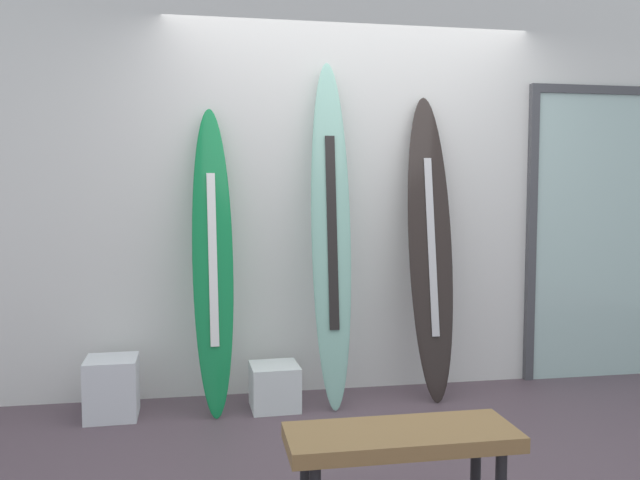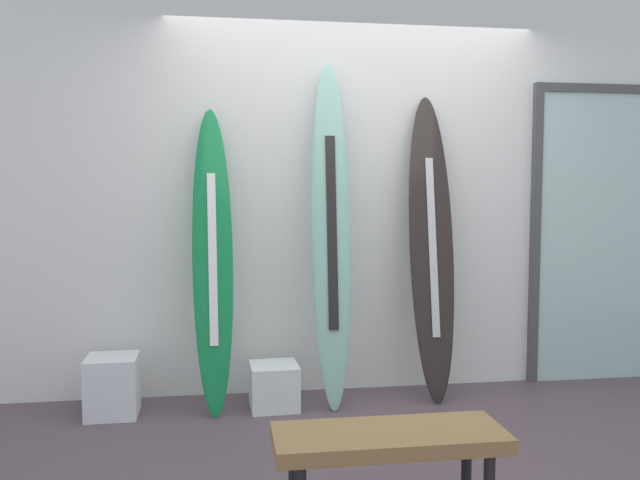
{
  "view_description": "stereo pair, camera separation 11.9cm",
  "coord_description": "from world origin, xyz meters",
  "px_view_note": "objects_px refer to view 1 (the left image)",
  "views": [
    {
      "loc": [
        -0.98,
        -3.11,
        1.37
      ],
      "look_at": [
        -0.27,
        0.95,
        1.06
      ],
      "focal_mm": 36.15,
      "sensor_mm": 36.0,
      "label": 1
    },
    {
      "loc": [
        -0.86,
        -3.12,
        1.37
      ],
      "look_at": [
        -0.27,
        0.95,
        1.06
      ],
      "focal_mm": 36.15,
      "sensor_mm": 36.0,
      "label": 2
    }
  ],
  "objects_px": {
    "surfboard_emerald": "(213,259)",
    "glass_door": "(599,229)",
    "display_block_left": "(275,386)",
    "surfboard_seafoam": "(331,232)",
    "display_block_center": "(112,388)",
    "bench": "(401,445)",
    "surfboard_charcoal": "(430,246)"
  },
  "relations": [
    {
      "from": "display_block_center",
      "to": "glass_door",
      "type": "distance_m",
      "value": 3.55
    },
    {
      "from": "glass_door",
      "to": "display_block_left",
      "type": "bearing_deg",
      "value": -172.76
    },
    {
      "from": "surfboard_emerald",
      "to": "surfboard_charcoal",
      "type": "distance_m",
      "value": 1.43
    },
    {
      "from": "display_block_center",
      "to": "surfboard_charcoal",
      "type": "bearing_deg",
      "value": 2.24
    },
    {
      "from": "surfboard_emerald",
      "to": "glass_door",
      "type": "relative_size",
      "value": 0.89
    },
    {
      "from": "surfboard_seafoam",
      "to": "bench",
      "type": "relative_size",
      "value": 2.46
    },
    {
      "from": "surfboard_seafoam",
      "to": "surfboard_charcoal",
      "type": "bearing_deg",
      "value": 2.42
    },
    {
      "from": "display_block_left",
      "to": "surfboard_seafoam",
      "type": "bearing_deg",
      "value": 9.38
    },
    {
      "from": "surfboard_seafoam",
      "to": "display_block_left",
      "type": "height_order",
      "value": "surfboard_seafoam"
    },
    {
      "from": "bench",
      "to": "surfboard_charcoal",
      "type": "bearing_deg",
      "value": 67.17
    },
    {
      "from": "bench",
      "to": "display_block_left",
      "type": "bearing_deg",
      "value": 101.5
    },
    {
      "from": "display_block_left",
      "to": "glass_door",
      "type": "height_order",
      "value": "glass_door"
    },
    {
      "from": "surfboard_charcoal",
      "to": "surfboard_emerald",
      "type": "bearing_deg",
      "value": -178.66
    },
    {
      "from": "surfboard_seafoam",
      "to": "bench",
      "type": "height_order",
      "value": "surfboard_seafoam"
    },
    {
      "from": "display_block_center",
      "to": "glass_door",
      "type": "height_order",
      "value": "glass_door"
    },
    {
      "from": "surfboard_seafoam",
      "to": "glass_door",
      "type": "bearing_deg",
      "value": 6.84
    },
    {
      "from": "display_block_left",
      "to": "bench",
      "type": "distance_m",
      "value": 1.68
    },
    {
      "from": "surfboard_seafoam",
      "to": "display_block_center",
      "type": "bearing_deg",
      "value": -177.85
    },
    {
      "from": "surfboard_emerald",
      "to": "glass_door",
      "type": "height_order",
      "value": "glass_door"
    },
    {
      "from": "surfboard_emerald",
      "to": "surfboard_seafoam",
      "type": "xyz_separation_m",
      "value": [
        0.75,
        0.0,
        0.16
      ]
    },
    {
      "from": "surfboard_emerald",
      "to": "surfboard_seafoam",
      "type": "bearing_deg",
      "value": 0.36
    },
    {
      "from": "surfboard_emerald",
      "to": "surfboard_charcoal",
      "type": "height_order",
      "value": "surfboard_charcoal"
    },
    {
      "from": "surfboard_charcoal",
      "to": "display_block_left",
      "type": "distance_m",
      "value": 1.37
    },
    {
      "from": "display_block_center",
      "to": "glass_door",
      "type": "relative_size",
      "value": 0.17
    },
    {
      "from": "surfboard_emerald",
      "to": "glass_door",
      "type": "xyz_separation_m",
      "value": [
        2.8,
        0.25,
        0.14
      ]
    },
    {
      "from": "surfboard_emerald",
      "to": "bench",
      "type": "relative_size",
      "value": 2.11
    },
    {
      "from": "surfboard_emerald",
      "to": "display_block_left",
      "type": "distance_m",
      "value": 0.9
    },
    {
      "from": "surfboard_charcoal",
      "to": "bench",
      "type": "bearing_deg",
      "value": -112.83
    },
    {
      "from": "display_block_left",
      "to": "display_block_center",
      "type": "bearing_deg",
      "value": 179.38
    },
    {
      "from": "display_block_left",
      "to": "display_block_center",
      "type": "xyz_separation_m",
      "value": [
        -0.99,
        0.01,
        0.04
      ]
    },
    {
      "from": "surfboard_emerald",
      "to": "surfboard_seafoam",
      "type": "height_order",
      "value": "surfboard_seafoam"
    },
    {
      "from": "glass_door",
      "to": "bench",
      "type": "xyz_separation_m",
      "value": [
        -2.09,
        -1.93,
        -0.71
      ]
    }
  ]
}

